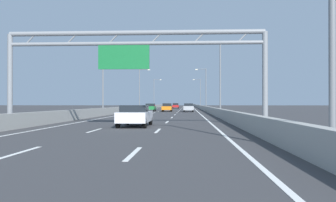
{
  "coord_description": "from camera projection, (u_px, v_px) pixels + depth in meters",
  "views": [
    {
      "loc": [
        3.47,
        1.59,
        1.57
      ],
      "look_at": [
        -0.55,
        74.51,
        1.95
      ],
      "focal_mm": 38.08,
      "sensor_mm": 36.0,
      "label": 1
    }
  ],
  "objects": [
    {
      "name": "barrier_right",
      "position": [
        199.0,
        106.0,
        108.05
      ],
      "size": [
        0.45,
        220.0,
        0.95
      ],
      "color": "#9E9E99",
      "rests_on": "ground_plane"
    },
    {
      "name": "lane_dash_right_13",
      "position": [
        183.0,
        108.0,
        118.81
      ],
      "size": [
        0.16,
        3.0,
        0.01
      ],
      "primitive_type": "cube",
      "color": "white",
      "rests_on": "ground_plane"
    },
    {
      "name": "lane_dash_right_15",
      "position": [
        183.0,
        107.0,
        136.78
      ],
      "size": [
        0.16,
        3.0,
        0.01
      ],
      "primitive_type": "cube",
      "color": "white",
      "rests_on": "ground_plane"
    },
    {
      "name": "lane_dash_left_11",
      "position": [
        169.0,
        108.0,
        101.04
      ],
      "size": [
        0.16,
        3.0,
        0.01
      ],
      "primitive_type": "cube",
      "color": "white",
      "rests_on": "ground_plane"
    },
    {
      "name": "lane_dash_right_9",
      "position": [
        180.0,
        110.0,
        82.87
      ],
      "size": [
        0.16,
        3.0,
        0.01
      ],
      "primitive_type": "cube",
      "color": "white",
      "rests_on": "ground_plane"
    },
    {
      "name": "lane_dash_right_11",
      "position": [
        182.0,
        108.0,
        100.84
      ],
      "size": [
        0.16,
        3.0,
        0.01
      ],
      "primitive_type": "cube",
      "color": "white",
      "rests_on": "ground_plane"
    },
    {
      "name": "lane_dash_right_7",
      "position": [
        178.0,
        111.0,
        64.89
      ],
      "size": [
        0.16,
        3.0,
        0.01
      ],
      "primitive_type": "cube",
      "color": "white",
      "rests_on": "ground_plane"
    },
    {
      "name": "edge_line_left",
      "position": [
        152.0,
        109.0,
        86.75
      ],
      "size": [
        0.16,
        176.0,
        0.01
      ],
      "primitive_type": "cube",
      "color": "white",
      "rests_on": "ground_plane"
    },
    {
      "name": "lane_dash_right_3",
      "position": [
        167.0,
        122.0,
        28.95
      ],
      "size": [
        0.16,
        3.0,
        0.01
      ],
      "primitive_type": "cube",
      "color": "white",
      "rests_on": "ground_plane"
    },
    {
      "name": "lane_dash_right_5",
      "position": [
        175.0,
        115.0,
        46.92
      ],
      "size": [
        0.16,
        3.0,
        0.01
      ],
      "primitive_type": "cube",
      "color": "white",
      "rests_on": "ground_plane"
    },
    {
      "name": "lane_dash_left_16",
      "position": [
        175.0,
        107.0,
        145.97
      ],
      "size": [
        0.16,
        3.0,
        0.01
      ],
      "primitive_type": "cube",
      "color": "white",
      "rests_on": "ground_plane"
    },
    {
      "name": "lane_dash_left_10",
      "position": [
        167.0,
        109.0,
        92.05
      ],
      "size": [
        0.16,
        3.0,
        0.01
      ],
      "primitive_type": "cube",
      "color": "white",
      "rests_on": "ground_plane"
    },
    {
      "name": "silver_car",
      "position": [
        189.0,
        107.0,
        62.5
      ],
      "size": [
        1.75,
        4.5,
        1.48
      ],
      "color": "#A8ADB2",
      "rests_on": "ground_plane"
    },
    {
      "name": "lane_dash_left_9",
      "position": [
        165.0,
        110.0,
        83.07
      ],
      "size": [
        0.16,
        3.0,
        0.01
      ],
      "primitive_type": "cube",
      "color": "white",
      "rests_on": "ground_plane"
    },
    {
      "name": "lane_dash_right_4",
      "position": [
        172.0,
        118.0,
        37.94
      ],
      "size": [
        0.16,
        3.0,
        0.01
      ],
      "primitive_type": "cube",
      "color": "white",
      "rests_on": "ground_plane"
    },
    {
      "name": "lane_dash_left_14",
      "position": [
        173.0,
        107.0,
        128.0
      ],
      "size": [
        0.16,
        3.0,
        0.01
      ],
      "primitive_type": "cube",
      "color": "white",
      "rests_on": "ground_plane"
    },
    {
      "name": "lane_dash_left_2",
      "position": [
        95.0,
        130.0,
        20.16
      ],
      "size": [
        0.16,
        3.0,
        0.01
      ],
      "primitive_type": "cube",
      "color": "white",
      "rests_on": "ground_plane"
    },
    {
      "name": "lane_dash_left_3",
      "position": [
        123.0,
        122.0,
        29.15
      ],
      "size": [
        0.16,
        3.0,
        0.01
      ],
      "primitive_type": "cube",
      "color": "white",
      "rests_on": "ground_plane"
    },
    {
      "name": "lane_dash_right_10",
      "position": [
        181.0,
        109.0,
        91.85
      ],
      "size": [
        0.16,
        3.0,
        0.01
      ],
      "primitive_type": "cube",
      "color": "white",
      "rests_on": "ground_plane"
    },
    {
      "name": "streetlamp_left_far",
      "position": [
        140.0,
        86.0,
        82.62
      ],
      "size": [
        2.58,
        0.28,
        9.5
      ],
      "color": "slate",
      "rests_on": "ground_plane"
    },
    {
      "name": "lane_dash_right_14",
      "position": [
        183.0,
        107.0,
        127.8
      ],
      "size": [
        0.16,
        3.0,
        0.01
      ],
      "primitive_type": "cube",
      "color": "white",
      "rests_on": "ground_plane"
    },
    {
      "name": "lane_dash_right_1",
      "position": [
        133.0,
        154.0,
        10.98
      ],
      "size": [
        0.16,
        3.0,
        0.01
      ],
      "primitive_type": "cube",
      "color": "white",
      "rests_on": "ground_plane"
    },
    {
      "name": "lane_dash_right_2",
      "position": [
        158.0,
        131.0,
        19.96
      ],
      "size": [
        0.16,
        3.0,
        0.01
      ],
      "primitive_type": "cube",
      "color": "white",
      "rests_on": "ground_plane"
    },
    {
      "name": "streetlamp_right_distant",
      "position": [
        200.0,
        91.0,
        117.48
      ],
      "size": [
        2.58,
        0.28,
        9.5
      ],
      "color": "slate",
      "rests_on": "ground_plane"
    },
    {
      "name": "lane_dash_left_5",
      "position": [
        148.0,
        115.0,
        47.12
      ],
      "size": [
        0.16,
        3.0,
        0.01
      ],
      "primitive_type": "cube",
      "color": "white",
      "rests_on": "ground_plane"
    },
    {
      "name": "lane_dash_right_12",
      "position": [
        182.0,
        108.0,
        109.83
      ],
      "size": [
        0.16,
        3.0,
        0.01
      ],
      "primitive_type": "cube",
      "color": "white",
      "rests_on": "ground_plane"
    },
    {
      "name": "edge_line_right",
      "position": [
        195.0,
        109.0,
        86.17
      ],
      "size": [
        0.16,
        176.0,
        0.01
      ],
      "primitive_type": "cube",
      "color": "white",
      "rests_on": "ground_plane"
    },
    {
      "name": "lane_dash_left_4",
      "position": [
        138.0,
        117.0,
        38.13
      ],
      "size": [
        0.16,
        3.0,
        0.01
      ],
      "primitive_type": "cube",
      "color": "white",
      "rests_on": "ground_plane"
    },
    {
      "name": "red_car",
      "position": [
        176.0,
        106.0,
        101.37
      ],
      "size": [
        1.76,
        4.33,
        1.48
      ],
      "color": "red",
      "rests_on": "ground_plane"
    },
    {
      "name": "streetlamp_right_far",
      "position": [
        205.0,
        86.0,
        81.8
      ],
      "size": [
        2.58,
        0.28,
        9.5
      ],
      "color": "slate",
      "rests_on": "ground_plane"
    },
    {
      "name": "lane_dash_left_15",
      "position": [
        174.0,
        107.0,
        136.98
      ],
      "size": [
        0.16,
        3.0,
        0.01
      ],
      "primitive_type": "cube",
      "color": "white",
      "rests_on": "ground_plane"
    },
    {
      "name": "streetlamp_left_distant",
      "position": [
        155.0,
        91.0,
        118.3
      ],
      "size": [
        2.58,
        0.28,
        9.5
      ],
      "color": "slate",
      "rests_on": "ground_plane"
    },
    {
      "name": "lane_dash_right_6",
      "position": [
        177.0,
        113.0,
        55.91
      ],
      "size": [
        0.16,
        3.0,
        0.01
      ],
      "primitive_type": "cube",
      "color": "white",
      "rests_on": "ground_plane"
    },
    {
      "name": "streetlamp_right_mid",
      "position": [
        218.0,
        73.0,
        46.12
      ],
      "size": [
        2.58,
        0.28,
        9.5
      ],
      "color": "slate",
      "rests_on": "ground_plane"
    },
    {
      "name": "lane_dash_left_12",
      "position": [
        171.0,
        108.0,
        110.02
      ],
      "size": [
        0.16,
        3.0,
        0.01
      ],
      "primitive_type": "cube",
      "color": "white",
      "rests_on": "ground_plane"
    },
    {
      "name": "lane_dash_left_6",
      "position": [
        154.0,
        113.0,
        56.11
      ],
      "size": [
        0.16,
        3.0,
        0.01
      ],
      "primitive_type": "cube",
      "color": "white",
      "rests_on": "ground_plane"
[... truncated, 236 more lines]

